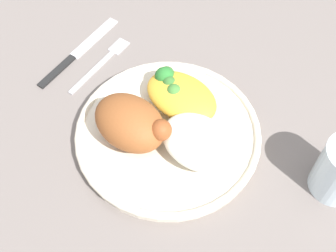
% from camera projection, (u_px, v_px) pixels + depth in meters
% --- Properties ---
extents(ground_plane, '(2.00, 2.00, 0.00)m').
position_uv_depth(ground_plane, '(168.00, 138.00, 0.65)').
color(ground_plane, slate).
extents(plate, '(0.27, 0.27, 0.02)m').
position_uv_depth(plate, '(168.00, 134.00, 0.64)').
color(plate, beige).
rests_on(plate, ground_plane).
extents(roasted_chicken, '(0.12, 0.08, 0.06)m').
position_uv_depth(roasted_chicken, '(131.00, 123.00, 0.60)').
color(roasted_chicken, brown).
rests_on(roasted_chicken, plate).
extents(rice_pile, '(0.11, 0.08, 0.04)m').
position_uv_depth(rice_pile, '(197.00, 143.00, 0.60)').
color(rice_pile, white).
rests_on(rice_pile, plate).
extents(mac_cheese_with_broccoli, '(0.12, 0.08, 0.04)m').
position_uv_depth(mac_cheese_with_broccoli, '(179.00, 93.00, 0.65)').
color(mac_cheese_with_broccoli, gold).
rests_on(mac_cheese_with_broccoli, plate).
extents(fork, '(0.03, 0.14, 0.01)m').
position_uv_depth(fork, '(102.00, 62.00, 0.73)').
color(fork, '#B2B2B7').
rests_on(fork, ground_plane).
extents(knife, '(0.03, 0.19, 0.01)m').
position_uv_depth(knife, '(73.00, 57.00, 0.74)').
color(knife, black).
rests_on(knife, ground_plane).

